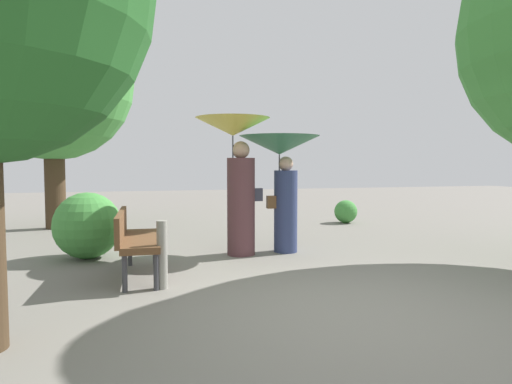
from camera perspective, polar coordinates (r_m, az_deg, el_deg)
The scene contains 8 objects.
ground_plane at distance 4.54m, azimuth 11.40°, elevation -14.73°, with size 40.00×40.00×0.00m, color slate.
person_left at distance 6.93m, azimuth -2.47°, elevation 3.84°, with size 1.14×1.14×2.12m.
person_right at distance 7.16m, azimuth 3.21°, elevation 3.59°, with size 1.28×1.28×1.86m.
park_bench at distance 5.84m, azimuth -15.19°, elevation -5.49°, with size 0.53×1.51×0.83m.
tree_near_left at distance 10.93m, azimuth -24.50°, elevation 14.14°, with size 3.42×3.42×5.43m.
bush_path_left at distance 7.19m, azimuth -20.63°, elevation -4.00°, with size 1.00×1.00×1.00m, color #428C3D.
bush_path_right at distance 10.98m, azimuth 11.32°, elevation -2.44°, with size 0.55×0.55×0.55m, color #428C3D.
path_marker_post at distance 5.25m, azimuth -11.83°, elevation -7.81°, with size 0.12×0.12×0.78m, color gray.
Camera 1 is at (-1.91, -3.86, 1.43)m, focal length 31.52 mm.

